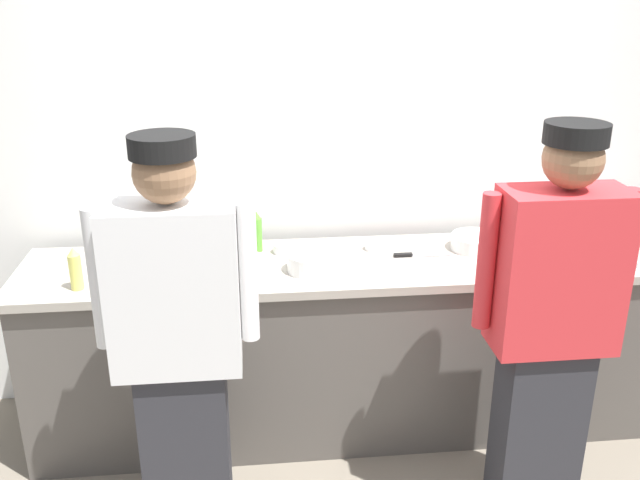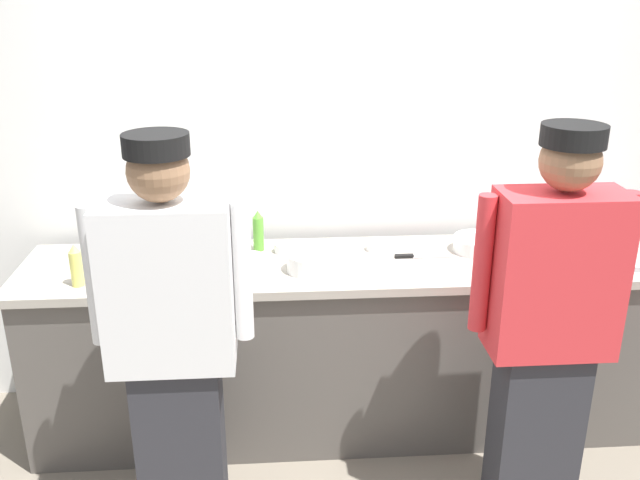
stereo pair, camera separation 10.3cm
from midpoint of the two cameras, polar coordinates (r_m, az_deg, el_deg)
ground_plane at (r=3.45m, az=3.48°, el=-18.08°), size 9.00×9.00×0.00m
wall_back at (r=3.57m, az=2.32°, el=7.60°), size 4.79×0.10×2.70m
prep_counter at (r=3.48m, az=2.92°, el=-8.66°), size 3.06×0.65×0.91m
chef_near_left at (r=2.66m, az=-10.97°, el=-8.09°), size 0.61×0.24×1.68m
chef_center at (r=2.85m, az=19.31°, el=-6.75°), size 0.61×0.24×1.69m
plate_stack_front at (r=3.48m, az=13.78°, el=-0.34°), size 0.25×0.25×0.07m
plate_stack_rear at (r=3.16m, az=0.09°, el=-1.85°), size 0.21×0.21×0.08m
mixing_bowl_steel at (r=3.22m, az=-10.84°, el=-1.62°), size 0.35×0.35×0.10m
sheet_tray at (r=3.57m, az=20.95°, el=-1.04°), size 0.59×0.44×0.02m
squeeze_bottle_primary at (r=3.39m, az=-4.25°, el=0.71°), size 0.05×0.05×0.20m
squeeze_bottle_secondary at (r=3.15m, az=-18.59°, el=-2.04°), size 0.05×0.05×0.19m
ramekin_red_sauce at (r=3.38m, az=-2.00°, el=-0.60°), size 0.11×0.11×0.05m
ramekin_orange_sauce at (r=3.26m, az=-4.68°, el=-1.46°), size 0.08×0.08×0.04m
ramekin_yellow_sauce at (r=3.42m, az=5.47°, el=-0.52°), size 0.09×0.09×0.04m
chefs_knife at (r=3.36m, az=8.98°, el=-1.33°), size 0.27×0.03×0.02m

